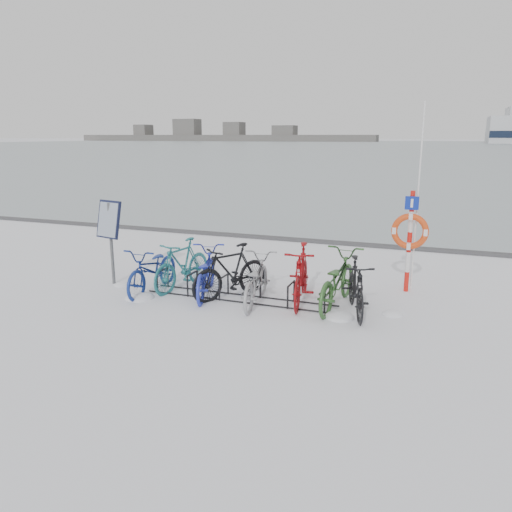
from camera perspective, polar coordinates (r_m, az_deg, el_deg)
name	(u,v)px	position (r m, az deg, el deg)	size (l,w,h in m)	color
ground	(240,299)	(10.22, -1.84, -4.94)	(900.00, 900.00, 0.00)	white
ice_sheet	(433,146)	(164.03, 19.62, 11.73)	(400.00, 298.00, 0.02)	#98A5AC
quay_edge	(312,241)	(15.64, 6.38, 1.72)	(400.00, 0.25, 0.10)	#3F3F42
bike_rack	(240,291)	(10.16, -1.85, -3.98)	(4.00, 0.48, 0.46)	black
info_board	(109,224)	(11.40, -16.43, 3.48)	(0.66, 0.37, 1.88)	#595B5E
lifebuoy_station	(410,231)	(10.83, 17.21, 2.70)	(0.75, 0.22, 3.91)	red
shoreline	(215,136)	(296.89, -4.69, 13.50)	(180.00, 12.00, 9.50)	#4C4C4C
bike_0	(153,268)	(10.83, -11.70, -1.30)	(0.68, 1.97, 1.03)	navy
bike_1	(182,263)	(10.93, -8.46, -0.81)	(0.52, 1.85, 1.11)	#226E73
bike_2	(205,271)	(10.42, -5.84, -1.71)	(0.68, 1.95, 1.02)	#2734B8
bike_3	(231,270)	(10.24, -2.91, -1.60)	(0.53, 1.88, 1.13)	black
bike_4	(256,279)	(9.86, -0.05, -2.61)	(0.66, 1.90, 1.00)	gray
bike_5	(301,273)	(9.92, 5.19, -1.97)	(0.56, 1.98, 1.19)	maroon
bike_6	(337,278)	(9.81, 9.22, -2.52)	(0.74, 2.12, 1.11)	#2D5927
bike_7	(356,285)	(9.48, 11.38, -3.30)	(0.50, 1.78, 1.07)	black
snow_drifts	(242,300)	(10.14, -1.58, -5.10)	(6.23, 1.88, 0.21)	white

